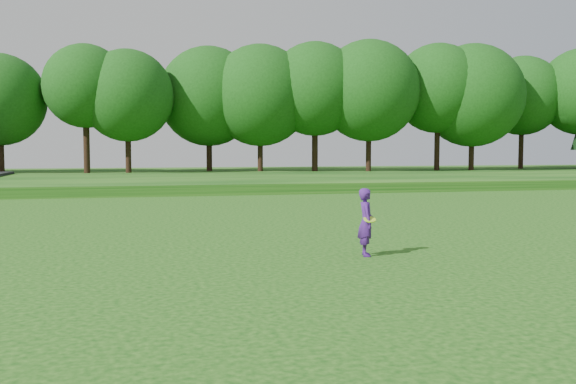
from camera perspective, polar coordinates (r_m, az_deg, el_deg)
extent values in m
plane|color=#0B3C0C|center=(16.22, -3.57, -5.35)|extent=(140.00, 140.00, 0.00)
cube|color=#0B3C0C|center=(49.90, -10.16, 1.24)|extent=(130.00, 30.00, 0.60)
cube|color=gray|center=(35.97, -8.95, -0.23)|extent=(130.00, 1.60, 0.04)
imported|color=#471A79|center=(15.64, 6.95, -2.68)|extent=(0.50, 0.66, 1.65)
cylinder|color=#B6EC25|center=(15.48, 7.27, -2.42)|extent=(0.30, 0.29, 0.14)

